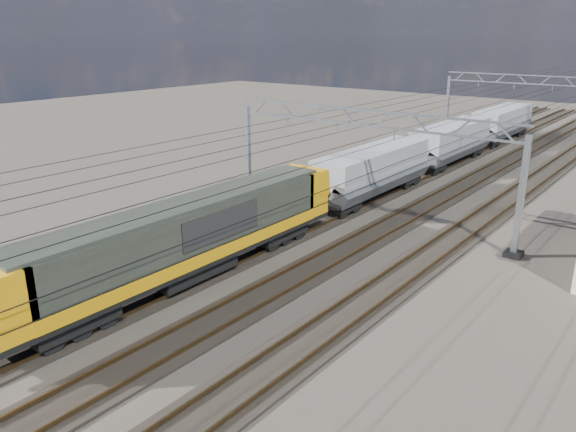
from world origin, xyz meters
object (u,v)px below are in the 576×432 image
Objects in this scene: hopper_wagon_lead at (373,169)px; hopper_wagon_third at (502,121)px; hopper_wagon_mid at (451,140)px; catenary_gantry_far at (530,105)px; trackside_cabinet at (81,238)px; locomotive at (187,236)px; catenary_gantry_mid at (363,162)px.

hopper_wagon_lead and hopper_wagon_third have the same top height.
catenary_gantry_far is at bearing 83.25° from hopper_wagon_mid.
hopper_wagon_lead is at bearing 82.58° from trackside_cabinet.
locomotive is 1.62× the size of hopper_wagon_mid.
trackside_cabinet is at bearing -110.32° from hopper_wagon_lead.
locomotive reaches higher than hopper_wagon_third.
trackside_cabinet is (-7.03, -47.39, -1.22)m from hopper_wagon_third.
catenary_gantry_far reaches higher than hopper_wagon_lead.
locomotive is 7.27m from trackside_cabinet.
catenary_gantry_far is 0.94× the size of locomotive.
hopper_wagon_third is at bearing -126.52° from catenary_gantry_far.
trackside_cabinet is (-9.03, -50.09, -2.89)m from catenary_gantry_far.
catenary_gantry_mid reaches higher than hopper_wagon_third.
trackside_cabinet is at bearing -100.22° from catenary_gantry_far.
catenary_gantry_far is 48.86m from locomotive.
hopper_wagon_mid is at bearing 90.94° from trackside_cabinet.
hopper_wagon_mid reaches higher than trackside_cabinet.
hopper_wagon_mid is 14.20m from hopper_wagon_third.
hopper_wagon_lead is 20.29m from trackside_cabinet.
hopper_wagon_lead is 1.00× the size of hopper_wagon_third.
catenary_gantry_far is at bearing 86.32° from hopper_wagon_lead.
catenary_gantry_far is at bearing 53.48° from hopper_wagon_third.
hopper_wagon_mid is (-2.00, -16.90, -1.67)m from catenary_gantry_far.
hopper_wagon_lead reaches higher than trackside_cabinet.
catenary_gantry_mid and catenary_gantry_far have the same top height.
hopper_wagon_mid is at bearing -96.75° from catenary_gantry_far.
catenary_gantry_far is 3.76m from hopper_wagon_third.
hopper_wagon_mid is (-2.00, 19.10, -1.67)m from catenary_gantry_mid.
hopper_wagon_mid is at bearing -90.00° from hopper_wagon_third.
hopper_wagon_lead and hopper_wagon_mid have the same top height.
catenary_gantry_mid is 1.00× the size of catenary_gantry_far.
hopper_wagon_mid is (0.00, 14.20, 0.00)m from hopper_wagon_lead.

